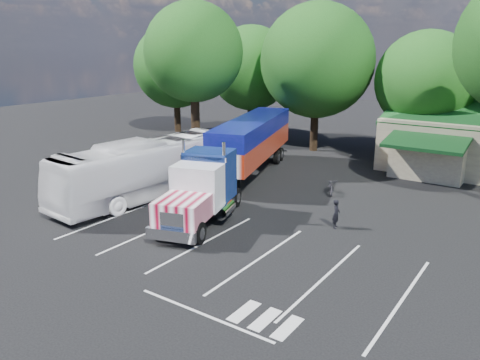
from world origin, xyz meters
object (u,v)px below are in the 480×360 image
Objects in this scene: woman at (336,214)px; bicycle at (331,186)px; semi_truck at (242,149)px; tour_bus at (148,168)px.

bicycle is at bearing 15.64° from woman.
semi_truck is 10.66× the size of bicycle.
woman is at bearing -41.55° from semi_truck.
tour_bus is (-3.26, -5.70, -0.64)m from semi_truck.
semi_truck is 6.55m from bicycle.
woman is (8.77, -3.94, -1.70)m from semi_truck.
semi_truck is at bearing 64.92° from tour_bus.
tour_bus is (-9.33, -7.18, 1.33)m from bicycle.
tour_bus is (-12.03, -1.76, 1.06)m from woman.
woman is 0.12× the size of tour_bus.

